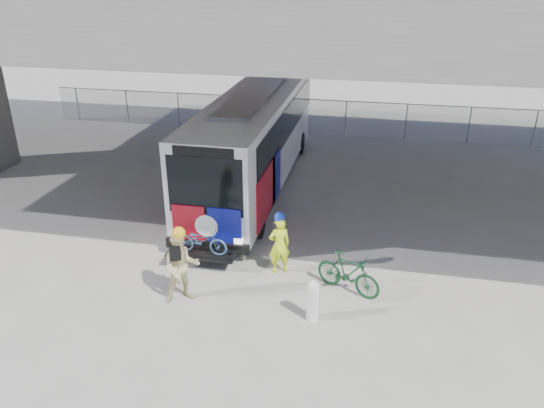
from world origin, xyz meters
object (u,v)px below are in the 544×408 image
(cyclist_hivis, at_px, (279,243))
(cyclist_tan, at_px, (181,267))
(bike_parked, at_px, (348,273))
(bollard, at_px, (313,299))
(bus, at_px, (255,133))

(cyclist_hivis, relative_size, cyclist_tan, 0.87)
(bike_parked, bearing_deg, bollard, 177.71)
(cyclist_tan, bearing_deg, cyclist_hivis, 12.25)
(cyclist_hivis, distance_m, bike_parked, 2.12)
(bus, height_order, cyclist_hivis, bus)
(bus, bearing_deg, cyclist_hivis, -70.65)
(bus, bearing_deg, cyclist_tan, -89.73)
(bollard, height_order, cyclist_tan, cyclist_tan)
(cyclist_tan, height_order, bike_parked, cyclist_tan)
(bus, xyz_separation_m, cyclist_hivis, (2.23, -6.34, -1.21))
(cyclist_hivis, relative_size, bike_parked, 0.99)
(cyclist_tan, xyz_separation_m, bike_parked, (4.19, 1.28, -0.44))
(bollard, xyz_separation_m, bike_parked, (0.76, 1.44, -0.03))
(bus, bearing_deg, bike_parked, -58.79)
(cyclist_hivis, height_order, cyclist_tan, cyclist_tan)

